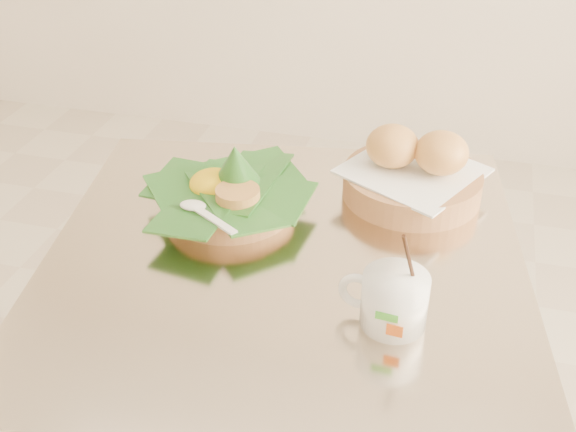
% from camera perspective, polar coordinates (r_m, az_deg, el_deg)
% --- Properties ---
extents(cafe_table, '(0.81, 0.81, 0.75)m').
position_cam_1_polar(cafe_table, '(1.20, -0.28, -11.75)').
color(cafe_table, gray).
rests_on(cafe_table, floor).
extents(rice_basket, '(0.26, 0.26, 0.13)m').
position_cam_1_polar(rice_basket, '(1.15, -4.67, 2.02)').
color(rice_basket, '#B27A4C').
rests_on(rice_basket, cafe_table).
extents(bread_basket, '(0.26, 0.26, 0.12)m').
position_cam_1_polar(bread_basket, '(1.20, 9.87, 3.36)').
color(bread_basket, '#B27A4C').
rests_on(bread_basket, cafe_table).
extents(coffee_mug, '(0.12, 0.09, 0.15)m').
position_cam_1_polar(coffee_mug, '(0.93, 8.28, -6.47)').
color(coffee_mug, white).
rests_on(coffee_mug, cafe_table).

